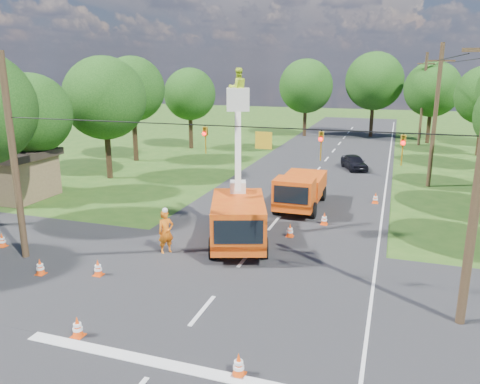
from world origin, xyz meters
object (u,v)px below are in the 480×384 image
(tree_far_c, at_px, (433,89))
(traffic_cone_7, at_px, (375,198))
(bucket_truck, at_px, (238,209))
(traffic_cone_2, at_px, (290,230))
(traffic_cone_0, at_px, (77,327))
(traffic_cone_3, at_px, (324,219))
(tree_left_f, at_px, (190,94))
(tree_far_a, at_px, (306,86))
(tree_left_c, at_px, (31,114))
(tree_left_d, at_px, (104,98))
(distant_car, at_px, (354,162))
(shed, at_px, (8,173))
(tree_far_b, at_px, (374,81))
(pole_left, at_px, (14,160))
(traffic_cone_5, at_px, (40,267))
(traffic_cone_6, at_px, (2,240))
(traffic_cone_4, at_px, (98,268))
(pole_right_mid, at_px, (435,115))
(traffic_cone_1, at_px, (239,365))
(second_truck, at_px, (300,190))
(pole_right_near, at_px, (479,175))
(ground_worker, at_px, (166,232))
(pole_right_far, at_px, (423,99))
(tree_left_e, at_px, (132,89))

(tree_far_c, bearing_deg, traffic_cone_7, -98.98)
(bucket_truck, height_order, traffic_cone_2, bucket_truck)
(traffic_cone_0, bearing_deg, traffic_cone_3, 66.99)
(tree_left_f, relative_size, tree_far_a, 0.88)
(traffic_cone_3, relative_size, tree_left_f, 0.08)
(tree_left_c, height_order, tree_far_a, tree_far_a)
(tree_left_d, bearing_deg, tree_left_c, -104.04)
(tree_far_a, distance_m, tree_far_c, 14.53)
(distant_car, relative_size, tree_far_c, 0.40)
(bucket_truck, distance_m, shed, 17.39)
(tree_left_c, bearing_deg, tree_left_f, 85.37)
(tree_far_a, distance_m, tree_far_b, 8.27)
(traffic_cone_3, xyz_separation_m, tree_left_c, (-19.14, 0.18, 5.08))
(tree_far_a, bearing_deg, bucket_truck, -83.93)
(distant_car, xyz_separation_m, pole_left, (-12.34, -24.20, 3.87))
(traffic_cone_5, height_order, traffic_cone_6, same)
(tree_far_c, bearing_deg, tree_left_d, -132.22)
(traffic_cone_4, relative_size, traffic_cone_7, 1.00)
(pole_right_mid, height_order, tree_far_c, pole_right_mid)
(traffic_cone_1, bearing_deg, traffic_cone_4, 150.17)
(second_truck, xyz_separation_m, pole_right_near, (7.74, -11.50, 3.92))
(second_truck, relative_size, ground_worker, 3.00)
(pole_right_far, height_order, tree_far_c, pole_right_far)
(bucket_truck, relative_size, ground_worker, 4.08)
(second_truck, bearing_deg, tree_left_f, 129.65)
(traffic_cone_4, height_order, shed, shed)
(traffic_cone_1, bearing_deg, ground_worker, 128.92)
(traffic_cone_0, bearing_deg, bucket_truck, 76.92)
(tree_left_e, bearing_deg, pole_right_near, -41.01)
(traffic_cone_0, relative_size, traffic_cone_6, 1.00)
(second_truck, height_order, tree_left_c, tree_left_c)
(traffic_cone_2, distance_m, tree_left_c, 18.68)
(traffic_cone_7, height_order, pole_left, pole_left)
(tree_far_c, bearing_deg, second_truck, -106.00)
(tree_far_b, height_order, tree_far_c, tree_far_b)
(tree_left_e, xyz_separation_m, tree_far_a, (11.80, 21.00, -0.30))
(traffic_cone_1, bearing_deg, tree_far_b, 89.26)
(tree_left_e, bearing_deg, bucket_truck, -47.48)
(tree_far_a, bearing_deg, second_truck, -79.64)
(pole_right_far, bearing_deg, distant_car, -109.72)
(tree_left_e, bearing_deg, traffic_cone_7, -20.00)
(traffic_cone_7, bearing_deg, shed, -165.34)
(second_truck, xyz_separation_m, traffic_cone_6, (-12.22, -10.85, -0.83))
(tree_left_f, xyz_separation_m, tree_far_b, (17.80, 15.00, 1.12))
(second_truck, distance_m, tree_left_f, 24.59)
(tree_left_e, bearing_deg, tree_far_b, 49.28)
(second_truck, relative_size, shed, 1.11)
(traffic_cone_4, bearing_deg, traffic_cone_0, -63.00)
(second_truck, bearing_deg, traffic_cone_5, -123.28)
(tree_left_d, bearing_deg, traffic_cone_7, -2.75)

